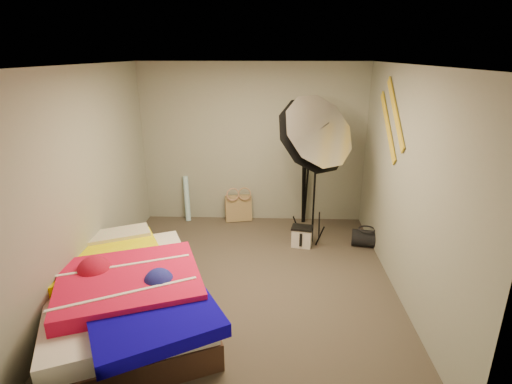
{
  "coord_description": "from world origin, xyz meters",
  "views": [
    {
      "loc": [
        0.29,
        -4.15,
        2.61
      ],
      "look_at": [
        0.1,
        0.6,
        0.95
      ],
      "focal_mm": 28.0,
      "sensor_mm": 36.0,
      "label": 1
    }
  ],
  "objects_px": {
    "photo_umbrella": "(313,136)",
    "camera_tripod": "(305,181)",
    "duffel_bag": "(366,238)",
    "wrapping_roll": "(187,199)",
    "tote_bag": "(238,208)",
    "camera_case": "(302,237)",
    "bed": "(126,295)"
  },
  "relations": [
    {
      "from": "photo_umbrella",
      "to": "camera_tripod",
      "type": "height_order",
      "value": "photo_umbrella"
    },
    {
      "from": "duffel_bag",
      "to": "camera_tripod",
      "type": "bearing_deg",
      "value": 146.68
    },
    {
      "from": "wrapping_roll",
      "to": "camera_tripod",
      "type": "height_order",
      "value": "camera_tripod"
    },
    {
      "from": "duffel_bag",
      "to": "tote_bag",
      "type": "bearing_deg",
      "value": 167.12
    },
    {
      "from": "wrapping_roll",
      "to": "photo_umbrella",
      "type": "distance_m",
      "value": 2.46
    },
    {
      "from": "wrapping_roll",
      "to": "camera_case",
      "type": "distance_m",
      "value": 2.04
    },
    {
      "from": "tote_bag",
      "to": "bed",
      "type": "bearing_deg",
      "value": -121.06
    },
    {
      "from": "tote_bag",
      "to": "wrapping_roll",
      "type": "xyz_separation_m",
      "value": [
        -0.84,
        0.0,
        0.15
      ]
    },
    {
      "from": "tote_bag",
      "to": "wrapping_roll",
      "type": "height_order",
      "value": "wrapping_roll"
    },
    {
      "from": "camera_case",
      "to": "photo_umbrella",
      "type": "bearing_deg",
      "value": -27.23
    },
    {
      "from": "photo_umbrella",
      "to": "duffel_bag",
      "type": "bearing_deg",
      "value": 6.43
    },
    {
      "from": "camera_case",
      "to": "duffel_bag",
      "type": "bearing_deg",
      "value": 13.54
    },
    {
      "from": "wrapping_roll",
      "to": "photo_umbrella",
      "type": "height_order",
      "value": "photo_umbrella"
    },
    {
      "from": "camera_case",
      "to": "bed",
      "type": "distance_m",
      "value": 2.6
    },
    {
      "from": "photo_umbrella",
      "to": "tote_bag",
      "type": "bearing_deg",
      "value": 137.88
    },
    {
      "from": "camera_case",
      "to": "bed",
      "type": "bearing_deg",
      "value": -125.39
    },
    {
      "from": "camera_case",
      "to": "camera_tripod",
      "type": "height_order",
      "value": "camera_tripod"
    },
    {
      "from": "camera_tripod",
      "to": "tote_bag",
      "type": "bearing_deg",
      "value": 178.23
    },
    {
      "from": "wrapping_roll",
      "to": "photo_umbrella",
      "type": "relative_size",
      "value": 0.33
    },
    {
      "from": "tote_bag",
      "to": "camera_tripod",
      "type": "height_order",
      "value": "camera_tripod"
    },
    {
      "from": "tote_bag",
      "to": "duffel_bag",
      "type": "relative_size",
      "value": 1.08
    },
    {
      "from": "tote_bag",
      "to": "camera_case",
      "type": "height_order",
      "value": "tote_bag"
    },
    {
      "from": "wrapping_roll",
      "to": "bed",
      "type": "relative_size",
      "value": 0.29
    },
    {
      "from": "tote_bag",
      "to": "photo_umbrella",
      "type": "height_order",
      "value": "photo_umbrella"
    },
    {
      "from": "tote_bag",
      "to": "wrapping_roll",
      "type": "relative_size",
      "value": 0.58
    },
    {
      "from": "camera_case",
      "to": "photo_umbrella",
      "type": "height_order",
      "value": "photo_umbrella"
    },
    {
      "from": "photo_umbrella",
      "to": "bed",
      "type": "bearing_deg",
      "value": -139.42
    },
    {
      "from": "wrapping_roll",
      "to": "camera_case",
      "type": "relative_size",
      "value": 2.69
    },
    {
      "from": "camera_tripod",
      "to": "duffel_bag",
      "type": "bearing_deg",
      "value": -44.94
    },
    {
      "from": "tote_bag",
      "to": "wrapping_roll",
      "type": "distance_m",
      "value": 0.86
    },
    {
      "from": "photo_umbrella",
      "to": "camera_tripod",
      "type": "bearing_deg",
      "value": 89.82
    },
    {
      "from": "bed",
      "to": "duffel_bag",
      "type": "bearing_deg",
      "value": 32.47
    }
  ]
}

